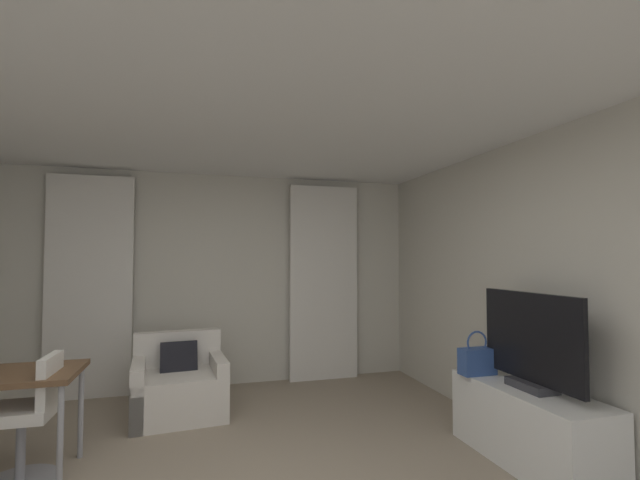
{
  "coord_description": "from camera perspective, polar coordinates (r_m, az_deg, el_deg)",
  "views": [
    {
      "loc": [
        -0.22,
        -2.48,
        1.56
      ],
      "look_at": [
        0.88,
        1.36,
        1.73
      ],
      "focal_mm": 24.14,
      "sensor_mm": 36.0,
      "label": 1
    }
  ],
  "objects": [
    {
      "name": "wall_window",
      "position": [
        5.52,
        -13.77,
        -5.05
      ],
      "size": [
        5.12,
        0.06,
        2.6
      ],
      "color": "beige",
      "rests_on": "ground"
    },
    {
      "name": "wall_right",
      "position": [
        3.71,
        32.07,
        -6.08
      ],
      "size": [
        0.06,
        6.12,
        2.6
      ],
      "color": "beige",
      "rests_on": "ground"
    },
    {
      "name": "ceiling",
      "position": [
        2.71,
        -10.75,
        20.88
      ],
      "size": [
        5.12,
        6.12,
        0.06
      ],
      "primitive_type": "cube",
      "color": "white",
      "rests_on": "wall_left"
    },
    {
      "name": "curtain_left_panel",
      "position": [
        5.51,
        -28.22,
        -5.36
      ],
      "size": [
        0.9,
        0.06,
        2.5
      ],
      "color": "silver",
      "rests_on": "ground"
    },
    {
      "name": "curtain_right_panel",
      "position": [
        5.62,
        0.5,
        -5.58
      ],
      "size": [
        0.9,
        0.06,
        2.5
      ],
      "color": "silver",
      "rests_on": "ground"
    },
    {
      "name": "armchair",
      "position": [
        4.73,
        -18.2,
        -18.02
      ],
      "size": [
        0.94,
        0.84,
        0.79
      ],
      "color": "silver",
      "rests_on": "ground"
    },
    {
      "name": "desk_chair",
      "position": [
        3.81,
        -34.24,
        -19.84
      ],
      "size": [
        0.48,
        0.48,
        0.88
      ],
      "color": "gray",
      "rests_on": "ground"
    },
    {
      "name": "tv_console",
      "position": [
        3.9,
        25.92,
        -21.28
      ],
      "size": [
        0.49,
        1.27,
        0.57
      ],
      "color": "white",
      "rests_on": "ground"
    },
    {
      "name": "tv_flatscreen",
      "position": [
        3.71,
        26.17,
        -12.22
      ],
      "size": [
        0.2,
        0.97,
        0.73
      ],
      "color": "#333338",
      "rests_on": "tv_console"
    },
    {
      "name": "handbag_primary",
      "position": [
        4.03,
        20.12,
        -14.73
      ],
      "size": [
        0.3,
        0.14,
        0.37
      ],
      "color": "#335193",
      "rests_on": "tv_console"
    }
  ]
}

